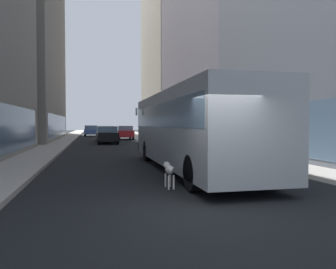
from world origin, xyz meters
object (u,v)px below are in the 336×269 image
at_px(car_red_coupe, 125,132).
at_px(dalmatian_dog, 169,170).
at_px(car_black_suv, 107,135).
at_px(transit_bus, 189,125).
at_px(car_grey_wagon, 105,133).
at_px(car_blue_hatchback, 91,131).

bearing_deg(car_red_coupe, dalmatian_dog, -93.07).
bearing_deg(car_black_suv, transit_bus, -82.81).
bearing_deg(car_grey_wagon, car_black_suv, -90.00).
relative_size(car_red_coupe, car_grey_wagon, 0.94).
height_order(car_black_suv, car_grey_wagon, same).
height_order(transit_bus, dalmatian_dog, transit_bus).
relative_size(transit_bus, car_grey_wagon, 2.69).
distance_m(car_red_coupe, car_grey_wagon, 3.42).
relative_size(car_red_coupe, car_black_suv, 0.87).
distance_m(transit_bus, car_grey_wagon, 24.75).
distance_m(car_black_suv, car_grey_wagon, 5.60).
xyz_separation_m(car_blue_hatchback, car_grey_wagon, (1.60, -14.26, 0.00)).
bearing_deg(car_blue_hatchback, dalmatian_dog, -86.81).
height_order(car_blue_hatchback, dalmatian_dog, car_blue_hatchback).
bearing_deg(transit_bus, dalmatian_dog, -115.22).
height_order(transit_bus, car_red_coupe, transit_bus).
bearing_deg(car_blue_hatchback, car_red_coupe, -71.31).
distance_m(car_blue_hatchback, car_grey_wagon, 14.35).
xyz_separation_m(car_blue_hatchback, car_red_coupe, (4.00, -11.82, -0.00)).
relative_size(car_blue_hatchback, car_grey_wagon, 0.95).
bearing_deg(car_red_coupe, transit_bus, -90.00).
xyz_separation_m(car_black_suv, car_grey_wagon, (-0.00, 5.60, -0.00)).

